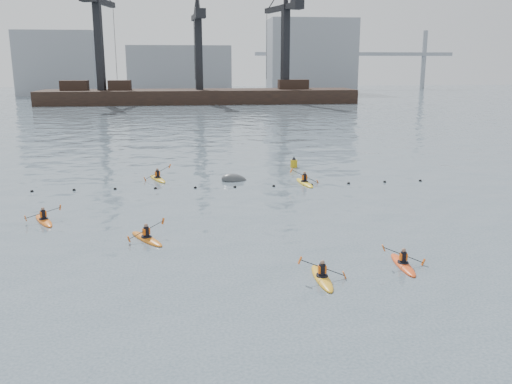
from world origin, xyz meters
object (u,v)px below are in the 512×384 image
at_px(kayaker_4, 403,264).
at_px(mooring_buoy, 234,180).
at_px(kayaker_5, 158,178).
at_px(nav_buoy, 294,163).
at_px(kayaker_0, 147,238).
at_px(kayaker_3, 304,182).
at_px(kayaker_2, 44,220).
at_px(kayaker_1, 322,277).

bearing_deg(kayaker_4, mooring_buoy, -69.32).
relative_size(kayaker_5, nav_buoy, 2.93).
bearing_deg(nav_buoy, kayaker_4, -88.77).
relative_size(kayaker_0, kayaker_3, 0.88).
xyz_separation_m(kayaker_2, kayaker_4, (18.68, -9.55, -0.00)).
bearing_deg(kayaker_2, kayaker_5, 34.46).
relative_size(kayaker_3, nav_buoy, 3.07).
relative_size(kayaker_1, kayaker_2, 1.02).
height_order(kayaker_1, mooring_buoy, kayaker_1).
bearing_deg(mooring_buoy, kayaker_3, -18.71).
bearing_deg(kayaker_3, kayaker_1, -107.07).
bearing_deg(nav_buoy, kayaker_5, -162.09).
height_order(kayaker_3, kayaker_5, kayaker_3).
bearing_deg(kayaker_0, kayaker_2, 114.85).
height_order(kayaker_2, mooring_buoy, kayaker_2).
distance_m(kayaker_1, mooring_buoy, 21.00).
distance_m(kayaker_3, mooring_buoy, 5.70).
height_order(kayaker_2, kayaker_4, kayaker_4).
bearing_deg(kayaker_5, kayaker_2, -140.05).
height_order(kayaker_0, nav_buoy, kayaker_0).
distance_m(kayaker_4, kayaker_5, 24.33).
bearing_deg(kayaker_5, mooring_buoy, -31.66).
distance_m(kayaker_2, kayaker_5, 12.85).
xyz_separation_m(kayaker_1, kayaker_4, (4.17, 1.14, -0.00)).
bearing_deg(kayaker_2, kayaker_1, -63.45).
xyz_separation_m(kayaker_4, kayaker_5, (-12.55, 20.84, 0.01)).
bearing_deg(kayaker_0, kayaker_1, -70.29).
xyz_separation_m(kayaker_1, mooring_buoy, (-2.20, 20.89, -0.10)).
relative_size(kayaker_0, mooring_buoy, 1.44).
xyz_separation_m(kayaker_0, nav_buoy, (11.74, 19.41, 0.25)).
height_order(kayaker_1, kayaker_2, kayaker_1).
bearing_deg(kayaker_4, nav_buoy, -85.97).
xyz_separation_m(kayaker_3, mooring_buoy, (-5.40, 1.83, -0.11)).
relative_size(kayaker_3, kayaker_5, 1.05).
relative_size(kayaker_0, kayaker_2, 1.00).
relative_size(kayaker_0, nav_buoy, 2.70).
bearing_deg(nav_buoy, kayaker_2, -140.09).
xyz_separation_m(kayaker_1, kayaker_5, (-8.38, 21.99, 0.01)).
relative_size(kayaker_0, kayaker_5, 0.92).
bearing_deg(kayaker_3, nav_buoy, 78.82).
bearing_deg(kayaker_1, kayaker_5, 110.80).
relative_size(kayaker_2, nav_buoy, 2.71).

